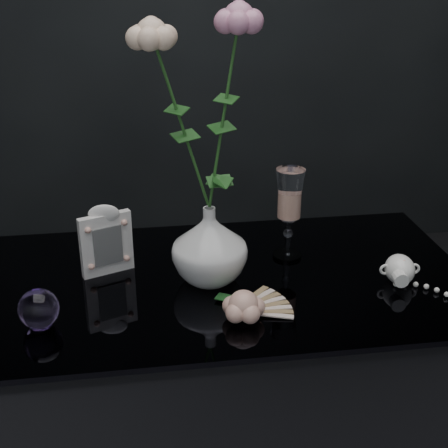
{
  "coord_description": "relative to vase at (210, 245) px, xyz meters",
  "views": [
    {
      "loc": [
        -0.17,
        -1.11,
        1.41
      ],
      "look_at": [
        -0.01,
        -0.02,
        0.92
      ],
      "focal_mm": 50.0,
      "sensor_mm": 36.0,
      "label": 1
    }
  ],
  "objects": [
    {
      "name": "table",
      "position": [
        0.03,
        0.0,
        -0.46
      ],
      "size": [
        1.05,
        0.58,
        0.76
      ],
      "color": "black",
      "rests_on": "ground"
    },
    {
      "name": "vase",
      "position": [
        0.0,
        0.0,
        0.0
      ],
      "size": [
        0.2,
        0.2,
        0.17
      ],
      "primitive_type": "imported",
      "rotation": [
        0.0,
        0.0,
        0.29
      ],
      "color": "silver",
      "rests_on": "table"
    },
    {
      "name": "wine_glass",
      "position": [
        0.19,
        0.08,
        0.02
      ],
      "size": [
        0.08,
        0.08,
        0.21
      ],
      "primitive_type": null,
      "rotation": [
        0.0,
        0.0,
        -0.34
      ],
      "color": "white",
      "rests_on": "table"
    },
    {
      "name": "picture_frame",
      "position": [
        -0.21,
        0.07,
        -0.0
      ],
      "size": [
        0.14,
        0.13,
        0.16
      ],
      "primitive_type": null,
      "rotation": [
        0.0,
        0.0,
        0.37
      ],
      "color": "silver",
      "rests_on": "table"
    },
    {
      "name": "paperweight",
      "position": [
        -0.34,
        -0.13,
        -0.05
      ],
      "size": [
        0.1,
        0.1,
        0.08
      ],
      "primitive_type": null,
      "rotation": [
        0.0,
        0.0,
        -0.41
      ],
      "color": "#AA83D5",
      "rests_on": "table"
    },
    {
      "name": "paper_fan",
      "position": [
        0.04,
        -0.15,
        -0.07
      ],
      "size": [
        0.24,
        0.2,
        0.02
      ],
      "primitive_type": null,
      "rotation": [
        0.0,
        0.0,
        0.17
      ],
      "color": "#FEF5CB",
      "rests_on": "table"
    },
    {
      "name": "loose_rose",
      "position": [
        0.04,
        -0.16,
        -0.05
      ],
      "size": [
        0.15,
        0.19,
        0.06
      ],
      "primitive_type": null,
      "rotation": [
        0.0,
        0.0,
        0.07
      ],
      "color": "#D9A08C",
      "rests_on": "table"
    },
    {
      "name": "pearl_jar",
      "position": [
        0.4,
        -0.06,
        -0.05
      ],
      "size": [
        0.23,
        0.24,
        0.06
      ],
      "primitive_type": null,
      "rotation": [
        0.0,
        0.0,
        -0.1
      ],
      "color": "white",
      "rests_on": "table"
    },
    {
      "name": "roses",
      "position": [
        -0.01,
        -0.0,
        0.3
      ],
      "size": [
        0.24,
        0.12,
        0.44
      ],
      "color": "beige",
      "rests_on": "vase"
    }
  ]
}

